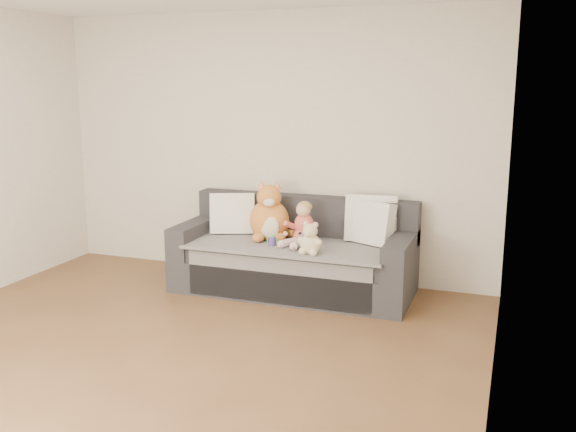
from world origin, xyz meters
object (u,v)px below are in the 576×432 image
object	(u,v)px
teddy_bear	(310,241)
toddler	(302,226)
sofa	(295,258)
sippy_cup	(272,239)
plush_cat	(270,217)

from	to	relation	value
teddy_bear	toddler	bearing A→B (deg)	126.20
sofa	teddy_bear	distance (m)	0.55
teddy_bear	sippy_cup	size ratio (longest dim) A/B	2.73
toddler	teddy_bear	world-z (taller)	toddler
toddler	teddy_bear	bearing A→B (deg)	-45.94
plush_cat	sippy_cup	size ratio (longest dim) A/B	5.49
toddler	sippy_cup	xyz separation A→B (m)	(-0.23, -0.15, -0.11)
sofa	plush_cat	size ratio (longest dim) A/B	3.77
toddler	sofa	bearing A→B (deg)	156.74
toddler	sippy_cup	distance (m)	0.30
plush_cat	teddy_bear	world-z (taller)	plush_cat
teddy_bear	sofa	bearing A→B (deg)	131.73
toddler	sippy_cup	world-z (taller)	toddler
sippy_cup	sofa	bearing A→B (deg)	57.68
sofa	teddy_bear	bearing A→B (deg)	-54.62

